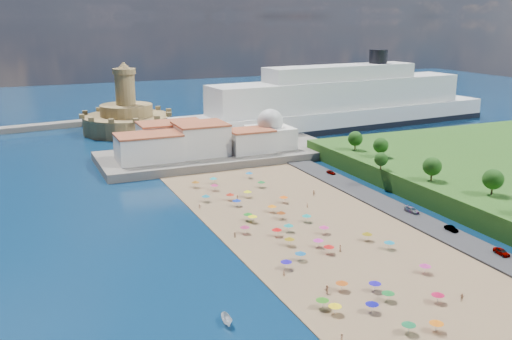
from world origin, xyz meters
name	(u,v)px	position (x,y,z in m)	size (l,w,h in m)	color
ground	(280,224)	(0.00, 0.00, 0.00)	(700.00, 700.00, 0.00)	#071938
terrace	(220,155)	(10.00, 73.00, 1.50)	(90.00, 36.00, 3.00)	#59544C
jetty	(142,142)	(-12.00, 108.00, 1.20)	(18.00, 70.00, 2.40)	#59544C
waterfront_buildings	(186,141)	(-3.05, 73.64, 7.88)	(57.00, 29.00, 11.00)	silver
domed_building	(270,132)	(30.00, 71.00, 8.97)	(16.00, 16.00, 15.00)	silver
fortress	(127,118)	(-12.00, 138.00, 6.68)	(40.00, 40.00, 32.40)	tan
cruise_ship	(340,105)	(84.32, 108.22, 10.85)	(169.07, 38.93, 36.65)	black
beach_parasols	(300,235)	(-1.34, -13.29, 2.15)	(32.59, 111.69, 2.20)	gray
beachgoers	(295,235)	(-1.20, -10.60, 1.12)	(36.24, 77.45, 1.87)	tan
parked_cars	(421,214)	(36.00, -11.41, 1.38)	(2.42, 77.80, 1.44)	gray
hillside_trees	(455,174)	(49.46, -8.10, 10.10)	(16.75, 108.87, 7.69)	#382314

